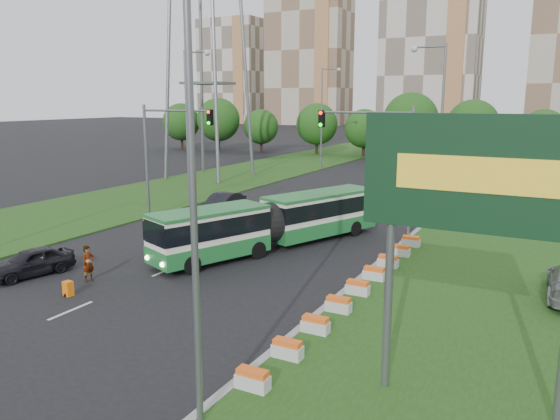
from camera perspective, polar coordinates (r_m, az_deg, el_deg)
The scene contains 19 objects.
ground at distance 26.14m, azimuth -6.58°, elevation -7.20°, with size 360.00×360.00×0.00m, color black.
grass_median at distance 29.55m, azimuth 24.64°, elevation -5.83°, with size 14.00×60.00×0.15m, color #1C4814.
median_kerb at distance 30.61m, azimuth 11.56°, elevation -4.39°, with size 0.30×60.00×0.18m, color gray.
left_verge at distance 56.19m, azimuth -7.37°, elevation 2.91°, with size 12.00×110.00×0.10m, color #1C4814.
lane_markings at distance 44.62m, azimuth 4.79°, elevation 0.67°, with size 0.20×100.00×0.01m, color beige, non-canonical shape.
flower_planters at distance 23.76m, azimuth 8.12°, elevation -8.02°, with size 1.10×18.10×0.60m, color silver, non-canonical shape.
billboard at distance 14.63m, azimuth 20.21°, elevation 2.22°, with size 6.00×0.37×8.00m.
traffic_mast_median at distance 31.90m, azimuth 10.76°, elevation 5.91°, with size 5.76×0.32×8.00m.
traffic_mast_left at distance 38.35m, azimuth -12.04°, elevation 6.77°, with size 5.76×0.32×8.00m.
street_lamps at distance 34.93m, azimuth -1.57°, elevation 7.64°, with size 36.00×60.00×12.00m, color slate, non-canonical shape.
tree_line at distance 75.56m, azimuth 24.93°, elevation 7.52°, with size 120.00×8.00×9.00m, color #1C4813, non-canonical shape.
apartment_tower_west at distance 188.48m, azimuth 3.06°, elevation 16.24°, with size 26.00×15.00×48.00m, color #BBAE96.
apartment_tower_cwest at distance 175.68m, azimuth 15.54°, elevation 16.86°, with size 28.00×15.00×52.00m, color beige.
midrise_west at distance 202.53m, azimuth -4.92°, elevation 14.18°, with size 22.00×14.00×36.00m, color beige.
articulated_bus at distance 31.06m, azimuth -0.96°, elevation -1.23°, with size 2.33×14.95×2.46m.
car_left_near at distance 28.91m, azimuth -24.55°, elevation -4.96°, with size 1.60×3.97×1.35m, color black.
car_left_far at distance 40.47m, azimuth -6.06°, elevation 0.64°, with size 1.63×4.67×1.54m, color black.
pedestrian at distance 26.97m, azimuth -19.40°, elevation -5.30°, with size 0.62×0.41×1.71m, color gray.
shopping_trolley at distance 25.49m, azimuth -21.27°, elevation -7.66°, with size 0.38×0.40×0.65m.
Camera 1 is at (14.12, -20.35, 8.34)m, focal length 35.00 mm.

